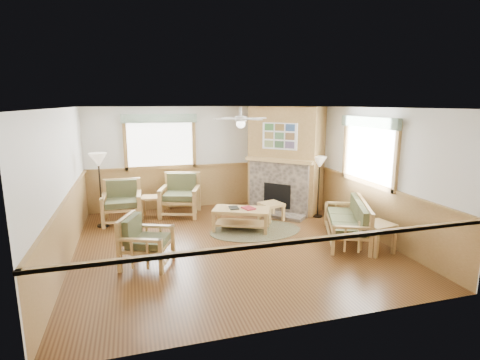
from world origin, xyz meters
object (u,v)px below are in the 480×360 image
object	(u,v)px
sofa	(346,221)
floor_lamp_left	(101,190)
footstool	(271,212)
armchair_back_left	(122,202)
armchair_left	(147,241)
armchair_back_right	(180,195)
end_table_chairs	(151,207)
floor_lamp_right	(319,187)
end_table_sofa	(377,238)
coffee_table	(241,219)

from	to	relation	value
sofa	floor_lamp_left	size ratio (longest dim) A/B	1.05
sofa	footstool	size ratio (longest dim) A/B	3.61
armchair_back_left	armchair_left	distance (m)	2.66
armchair_back_right	end_table_chairs	xyz separation A→B (m)	(-0.72, 0.04, -0.25)
armchair_back_right	floor_lamp_left	xyz separation A→B (m)	(-1.83, -0.40, 0.34)
armchair_left	floor_lamp_right	size ratio (longest dim) A/B	0.57
end_table_chairs	sofa	bearing A→B (deg)	-36.14
armchair_back_right	end_table_sofa	bearing A→B (deg)	-28.93
armchair_back_left	end_table_sofa	distance (m)	5.70
sofa	coffee_table	distance (m)	2.25
coffee_table	armchair_back_right	bearing A→B (deg)	151.84
floor_lamp_left	floor_lamp_right	xyz separation A→B (m)	(5.10, -0.71, -0.09)
floor_lamp_right	footstool	bearing A→B (deg)	177.93
armchair_back_left	end_table_chairs	world-z (taller)	armchair_back_left
sofa	floor_lamp_left	world-z (taller)	floor_lamp_left
sofa	armchair_back_right	bearing A→B (deg)	-107.13
armchair_back_right	armchair_left	bearing A→B (deg)	-90.40
armchair_back_right	floor_lamp_right	distance (m)	3.46
armchair_left	footstool	distance (m)	3.48
floor_lamp_right	coffee_table	bearing A→B (deg)	-168.54
armchair_left	end_table_sofa	world-z (taller)	armchair_left
armchair_back_right	end_table_chairs	distance (m)	0.76
armchair_back_left	floor_lamp_right	size ratio (longest dim) A/B	0.64
armchair_back_right	armchair_back_left	bearing A→B (deg)	-153.47
armchair_back_left	end_table_sofa	bearing A→B (deg)	-32.93
end_table_sofa	armchair_back_left	bearing A→B (deg)	145.02
armchair_back_right	coffee_table	size ratio (longest dim) A/B	0.84
coffee_table	floor_lamp_left	distance (m)	3.26
footstool	coffee_table	bearing A→B (deg)	-152.16
armchair_back_left	end_table_sofa	world-z (taller)	armchair_back_left
armchair_back_right	floor_lamp_right	bearing A→B (deg)	-0.90
armchair_back_left	floor_lamp_right	world-z (taller)	floor_lamp_right
end_table_sofa	floor_lamp_right	bearing A→B (deg)	90.00
end_table_chairs	armchair_back_right	bearing A→B (deg)	-2.80
end_table_sofa	armchair_back_right	bearing A→B (deg)	133.21
armchair_back_left	coffee_table	bearing A→B (deg)	-25.36
armchair_back_left	armchair_back_right	distance (m)	1.41
end_table_chairs	end_table_sofa	world-z (taller)	end_table_sofa
armchair_left	footstool	xyz separation A→B (m)	(2.98, 1.77, -0.22)
armchair_back_right	armchair_left	size ratio (longest dim) A/B	1.18
sofa	armchair_back_right	xyz separation A→B (m)	(-3.06, 2.73, 0.10)
armchair_back_left	coffee_table	xyz separation A→B (m)	(2.55, -1.32, -0.25)
sofa	armchair_back_right	world-z (taller)	armchair_back_right
armchair_back_left	armchair_left	size ratio (longest dim) A/B	1.12
end_table_chairs	footstool	xyz separation A→B (m)	(2.77, -1.10, -0.04)
armchair_back_left	armchair_left	world-z (taller)	armchair_back_left
coffee_table	floor_lamp_right	distance (m)	2.22
coffee_table	floor_lamp_right	size ratio (longest dim) A/B	0.81
floor_lamp_right	sofa	bearing A→B (deg)	-97.21
armchair_back_right	floor_lamp_left	bearing A→B (deg)	-149.86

